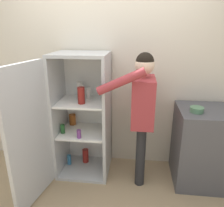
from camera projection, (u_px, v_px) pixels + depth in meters
The scene contains 6 objects.
ground_plane at pixel (97, 207), 2.34m from camera, with size 12.00×12.00×0.00m, color tan.
wall_back at pixel (109, 72), 2.84m from camera, with size 7.00×0.06×2.55m.
refrigerator at pixel (73, 119), 2.65m from camera, with size 0.81×1.21×1.55m.
person at pixel (142, 105), 2.46m from camera, with size 0.60×0.58×1.58m.
counter at pixel (204, 146), 2.62m from camera, with size 0.68×0.63×0.94m.
bowl at pixel (197, 110), 2.39m from camera, with size 0.15×0.15×0.06m.
Camera 1 is at (0.38, -1.81, 1.81)m, focal length 35.00 mm.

